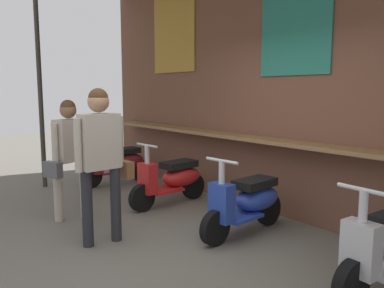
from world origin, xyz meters
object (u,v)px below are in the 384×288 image
Objects in this scene: scooter_maroon at (119,163)px; scooter_blue at (248,202)px; scooter_red at (173,179)px; shopper_browsing at (101,149)px; shopper_with_handbag at (69,148)px.

scooter_blue is at bearing 87.55° from scooter_maroon.
scooter_maroon is 1.00× the size of scooter_red.
scooter_maroon is 3.29m from scooter_blue.
scooter_maroon is 3.00m from shopper_browsing.
scooter_blue is 2.43m from shopper_with_handbag.
shopper_with_handbag is at bearing -5.14° from shopper_browsing.
scooter_blue is (3.29, -0.00, 0.00)m from scooter_maroon.
scooter_red is 1.56m from scooter_blue.
shopper_browsing is (0.77, -1.52, 0.69)m from scooter_red.
scooter_maroon is at bearing 112.80° from shopper_with_handbag.
shopper_browsing is at bearing 22.52° from scooter_red.
scooter_red is 1.84m from shopper_browsing.
scooter_red is 1.00× the size of scooter_blue.
scooter_maroon and scooter_red have the same top height.
shopper_with_handbag is (-1.82, -1.50, 0.58)m from scooter_blue.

